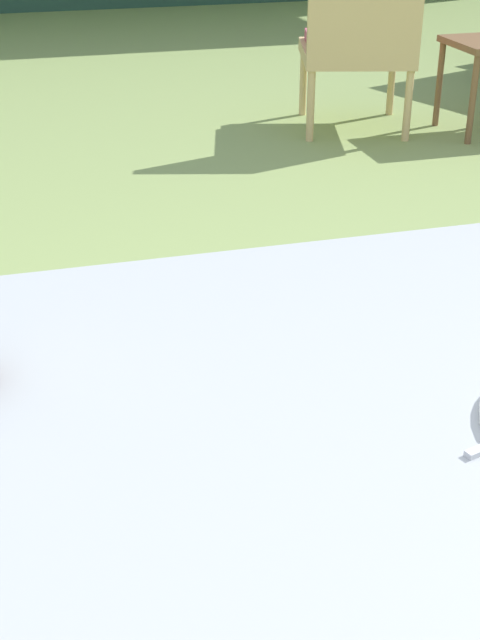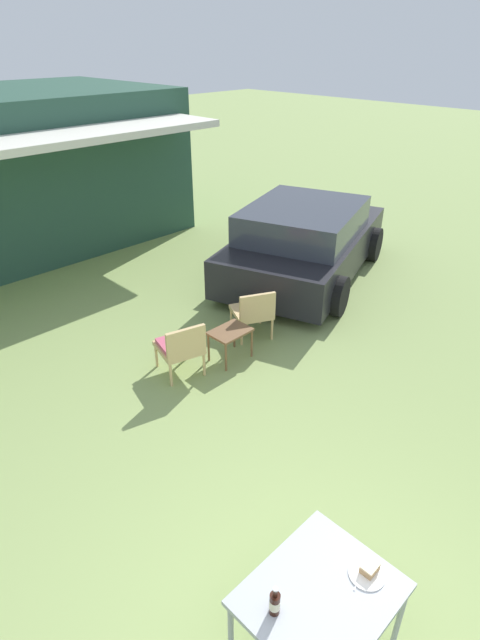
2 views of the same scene
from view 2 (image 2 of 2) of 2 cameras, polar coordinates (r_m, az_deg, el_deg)
parked_car at (r=8.94m, az=7.38°, el=8.89°), size 4.32×3.09×1.32m
wicker_chair_cushioned at (r=6.29m, az=-6.80°, el=-2.93°), size 0.63×0.65×0.75m
wicker_chair_plain at (r=7.02m, az=1.54°, el=1.05°), size 0.70×0.71×0.75m
garden_side_table at (r=6.55m, az=-1.13°, el=-1.64°), size 0.53×0.38×0.44m
patio_table at (r=3.73m, az=9.15°, el=-28.85°), size 0.98×0.82×0.69m
cake_on_plate at (r=3.79m, az=14.46°, el=-26.01°), size 0.24×0.24×0.07m
cola_bottle_near at (r=3.51m, az=3.99°, el=-29.56°), size 0.07×0.07×0.24m
fork at (r=3.77m, az=13.35°, el=-26.92°), size 0.16×0.06×0.01m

